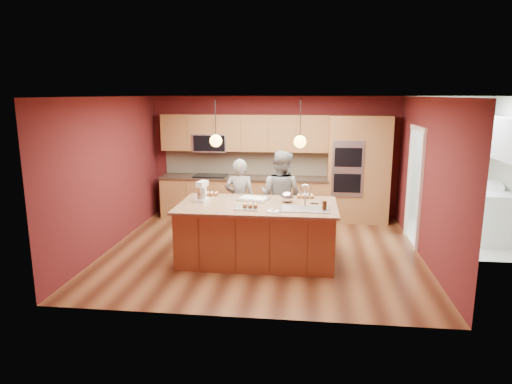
# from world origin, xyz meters

# --- Properties ---
(floor) EXTENTS (5.50, 5.50, 0.00)m
(floor) POSITION_xyz_m (0.00, 0.00, 0.00)
(floor) COLOR #462313
(floor) RESTS_ON ground
(ceiling) EXTENTS (5.50, 5.50, 0.00)m
(ceiling) POSITION_xyz_m (0.00, 0.00, 2.70)
(ceiling) COLOR silver
(ceiling) RESTS_ON ground
(wall_back) EXTENTS (5.50, 0.00, 5.50)m
(wall_back) POSITION_xyz_m (0.00, 2.50, 1.35)
(wall_back) COLOR #531619
(wall_back) RESTS_ON ground
(wall_front) EXTENTS (5.50, 0.00, 5.50)m
(wall_front) POSITION_xyz_m (0.00, -2.50, 1.35)
(wall_front) COLOR #531619
(wall_front) RESTS_ON ground
(wall_left) EXTENTS (0.00, 5.00, 5.00)m
(wall_left) POSITION_xyz_m (-2.75, 0.00, 1.35)
(wall_left) COLOR #531619
(wall_left) RESTS_ON ground
(wall_right) EXTENTS (0.00, 5.00, 5.00)m
(wall_right) POSITION_xyz_m (2.75, 0.00, 1.35)
(wall_right) COLOR #531619
(wall_right) RESTS_ON ground
(cabinet_run) EXTENTS (3.74, 0.64, 2.30)m
(cabinet_run) POSITION_xyz_m (-0.68, 2.25, 0.98)
(cabinet_run) COLOR olive
(cabinet_run) RESTS_ON floor
(oven_column) EXTENTS (1.30, 0.62, 2.30)m
(oven_column) POSITION_xyz_m (1.85, 2.19, 1.15)
(oven_column) COLOR olive
(oven_column) RESTS_ON floor
(doorway_trim) EXTENTS (0.08, 1.11, 2.20)m
(doorway_trim) POSITION_xyz_m (2.73, 0.80, 1.05)
(doorway_trim) COLOR white
(doorway_trim) RESTS_ON wall_right
(laundry_room) EXTENTS (2.60, 2.70, 2.70)m
(laundry_room) POSITION_xyz_m (4.35, 1.20, 1.95)
(laundry_room) COLOR silver
(laundry_room) RESTS_ON ground
(pendant_left) EXTENTS (0.20, 0.20, 0.80)m
(pendant_left) POSITION_xyz_m (-0.72, -0.43, 2.00)
(pendant_left) COLOR black
(pendant_left) RESTS_ON ceiling
(pendant_right) EXTENTS (0.20, 0.20, 0.80)m
(pendant_right) POSITION_xyz_m (0.64, -0.43, 2.00)
(pendant_right) COLOR black
(pendant_right) RESTS_ON ceiling
(island) EXTENTS (2.61, 1.46, 1.34)m
(island) POSITION_xyz_m (-0.03, -0.43, 0.49)
(island) COLOR olive
(island) RESTS_ON floor
(person_left) EXTENTS (0.58, 0.38, 1.57)m
(person_left) POSITION_xyz_m (-0.49, 0.55, 0.79)
(person_left) COLOR black
(person_left) RESTS_ON floor
(person_right) EXTENTS (1.04, 0.95, 1.74)m
(person_right) POSITION_xyz_m (0.28, 0.55, 0.87)
(person_right) COLOR gray
(person_right) RESTS_ON floor
(stand_mixer) EXTENTS (0.24, 0.29, 0.35)m
(stand_mixer) POSITION_xyz_m (-0.99, -0.35, 1.11)
(stand_mixer) COLOR white
(stand_mixer) RESTS_ON island
(sheet_cake) EXTENTS (0.57, 0.49, 0.05)m
(sheet_cake) POSITION_xyz_m (-0.15, -0.14, 0.98)
(sheet_cake) COLOR silver
(sheet_cake) RESTS_ON island
(cooling_rack) EXTENTS (0.37, 0.27, 0.02)m
(cooling_rack) POSITION_xyz_m (-0.18, -0.77, 0.97)
(cooling_rack) COLOR #ACAFB4
(cooling_rack) RESTS_ON island
(mixing_bowl) EXTENTS (0.23, 0.23, 0.19)m
(mixing_bowl) POSITION_xyz_m (0.44, -0.24, 1.05)
(mixing_bowl) COLOR silver
(mixing_bowl) RESTS_ON island
(plate) EXTENTS (0.20, 0.20, 0.01)m
(plate) POSITION_xyz_m (0.25, -0.89, 0.97)
(plate) COLOR silver
(plate) RESTS_ON island
(tumbler) EXTENTS (0.07, 0.07, 0.14)m
(tumbler) POSITION_xyz_m (1.04, -0.69, 1.03)
(tumbler) COLOR #311909
(tumbler) RESTS_ON island
(phone) EXTENTS (0.14, 0.09, 0.01)m
(phone) POSITION_xyz_m (0.90, -0.30, 0.97)
(phone) COLOR black
(phone) RESTS_ON island
(cupcakes_left) EXTENTS (0.31, 0.15, 0.07)m
(cupcakes_left) POSITION_xyz_m (-0.97, 0.11, 1.00)
(cupcakes_left) COLOR tan
(cupcakes_left) RESTS_ON island
(cupcakes_rack) EXTENTS (0.25, 0.16, 0.07)m
(cupcakes_rack) POSITION_xyz_m (-0.12, -0.74, 1.02)
(cupcakes_rack) COLOR tan
(cupcakes_rack) RESTS_ON island
(cupcakes_right) EXTENTS (0.30, 0.15, 0.07)m
(cupcakes_right) POSITION_xyz_m (0.74, 0.11, 0.99)
(cupcakes_right) COLOR tan
(cupcakes_right) RESTS_ON island
(washer) EXTENTS (0.61, 0.63, 0.96)m
(washer) POSITION_xyz_m (4.21, 0.89, 0.48)
(washer) COLOR white
(washer) RESTS_ON floor
(dryer) EXTENTS (0.81, 0.82, 1.05)m
(dryer) POSITION_xyz_m (4.20, 1.49, 0.52)
(dryer) COLOR white
(dryer) RESTS_ON floor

